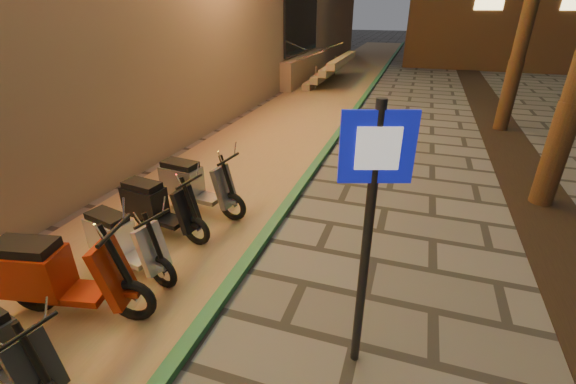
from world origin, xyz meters
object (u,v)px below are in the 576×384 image
(scooter_5, at_px, (1,348))
(scooter_9, at_px, (194,185))
(scooter_8, at_px, (157,206))
(scooter_6, at_px, (56,276))
(scooter_7, at_px, (123,241))
(pedestrian_sign, at_px, (370,212))

(scooter_5, relative_size, scooter_9, 0.89)
(scooter_9, bearing_deg, scooter_8, -93.80)
(scooter_6, relative_size, scooter_7, 1.20)
(pedestrian_sign, xyz_separation_m, scooter_8, (-3.46, 1.48, -1.30))
(scooter_6, relative_size, scooter_9, 1.10)
(scooter_7, distance_m, scooter_8, 0.99)
(pedestrian_sign, relative_size, scooter_8, 1.72)
(scooter_8, xyz_separation_m, scooter_9, (0.16, 0.86, 0.02))
(scooter_6, bearing_deg, pedestrian_sign, -4.56)
(scooter_7, bearing_deg, scooter_5, -73.56)
(pedestrian_sign, relative_size, scooter_9, 1.64)
(scooter_5, bearing_deg, scooter_9, 102.84)
(pedestrian_sign, xyz_separation_m, scooter_5, (-3.17, -1.35, -1.33))
(scooter_7, relative_size, scooter_9, 0.92)
(scooter_6, height_order, scooter_7, scooter_6)
(scooter_5, bearing_deg, scooter_6, 117.16)
(scooter_6, xyz_separation_m, scooter_8, (-0.02, 1.93, -0.08))
(pedestrian_sign, xyz_separation_m, scooter_7, (-3.32, 0.51, -1.32))
(pedestrian_sign, distance_m, scooter_7, 3.60)
(scooter_5, distance_m, scooter_8, 2.85)
(scooter_5, xyz_separation_m, scooter_7, (-0.14, 1.86, 0.01))
(pedestrian_sign, bearing_deg, scooter_5, -175.35)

